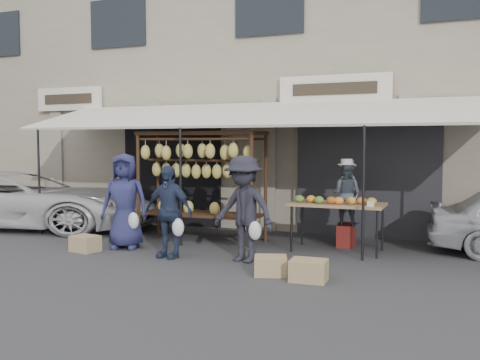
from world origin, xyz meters
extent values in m
plane|color=#2D2D30|center=(0.00, 0.00, 0.00)|extent=(90.00, 90.00, 0.00)
cube|color=#9E937C|center=(0.00, 6.50, 3.50)|extent=(24.00, 6.00, 7.00)
cube|color=#232328|center=(2.20, 3.46, 1.25)|extent=(3.00, 0.10, 2.50)
cube|color=black|center=(-2.50, 3.46, 1.25)|extent=(2.60, 0.10, 2.50)
cube|color=silver|center=(1.50, 3.40, 3.15)|extent=(2.40, 0.10, 0.60)
cube|color=silver|center=(-5.50, 3.40, 3.15)|extent=(2.00, 0.10, 0.60)
cube|color=beige|center=(0.00, 2.30, 2.60)|extent=(10.00, 2.34, 0.63)
cylinder|color=black|center=(-4.50, 1.15, 1.15)|extent=(0.05, 0.05, 2.30)
cylinder|color=black|center=(-1.00, 1.15, 1.15)|extent=(0.05, 0.05, 2.30)
cylinder|color=black|center=(2.50, 1.15, 1.15)|extent=(0.05, 0.05, 2.30)
cylinder|color=black|center=(-2.12, 1.39, 1.10)|extent=(0.07, 0.07, 2.20)
cylinder|color=black|center=(0.38, 1.39, 1.10)|extent=(0.07, 0.07, 2.20)
cylinder|color=black|center=(-2.12, 2.19, 1.10)|extent=(0.07, 0.07, 2.20)
cylinder|color=black|center=(0.38, 2.19, 1.10)|extent=(0.07, 0.07, 2.20)
cube|color=black|center=(-0.87, 1.79, 2.20)|extent=(2.60, 0.90, 0.07)
cylinder|color=black|center=(-0.87, 1.44, 2.08)|extent=(2.50, 0.05, 0.05)
cylinder|color=black|center=(-0.87, 2.14, 2.08)|extent=(2.50, 0.05, 0.05)
cylinder|color=black|center=(-0.87, 1.79, 1.65)|extent=(2.50, 0.05, 0.05)
cube|color=black|center=(-0.87, 1.79, 0.55)|extent=(2.50, 0.80, 0.05)
ellipsoid|color=#ECCE6B|center=(-1.97, 1.44, 1.81)|extent=(0.20, 0.18, 0.30)
ellipsoid|color=#ECCE6B|center=(-1.73, 1.59, 1.85)|extent=(0.20, 0.18, 0.30)
ellipsoid|color=#ECCE6B|center=(-1.48, 1.44, 1.80)|extent=(0.20, 0.18, 0.30)
ellipsoid|color=#ECCE6B|center=(-1.24, 1.59, 1.85)|extent=(0.20, 0.18, 0.30)
ellipsoid|color=#ECCE6B|center=(-0.99, 1.44, 1.84)|extent=(0.20, 0.18, 0.30)
ellipsoid|color=#ECCE6B|center=(-0.75, 1.59, 1.85)|extent=(0.20, 0.18, 0.30)
ellipsoid|color=#ECCE6B|center=(-0.50, 1.44, 1.84)|extent=(0.20, 0.18, 0.30)
ellipsoid|color=#ECCE6B|center=(-0.26, 1.59, 1.82)|extent=(0.20, 0.18, 0.30)
ellipsoid|color=#ECCE6B|center=(-0.02, 1.44, 1.86)|extent=(0.20, 0.18, 0.30)
ellipsoid|color=#ECCE6B|center=(0.23, 1.59, 1.81)|extent=(0.20, 0.18, 0.30)
ellipsoid|color=#ECCE6B|center=(-1.92, 1.79, 1.45)|extent=(0.20, 0.18, 0.30)
ellipsoid|color=#ECCE6B|center=(-1.69, 1.79, 1.44)|extent=(0.20, 0.18, 0.30)
ellipsoid|color=#ECCE6B|center=(-1.45, 1.79, 1.43)|extent=(0.20, 0.18, 0.30)
ellipsoid|color=#ECCE6B|center=(-1.22, 1.79, 1.44)|extent=(0.20, 0.18, 0.30)
ellipsoid|color=#ECCE6B|center=(-0.99, 1.79, 1.42)|extent=(0.20, 0.18, 0.30)
ellipsoid|color=#ECCE6B|center=(-0.75, 1.79, 1.43)|extent=(0.20, 0.18, 0.30)
ellipsoid|color=#ECCE6B|center=(-0.52, 1.79, 1.43)|extent=(0.20, 0.18, 0.30)
ellipsoid|color=#ECCE6B|center=(-0.29, 1.79, 1.45)|extent=(0.20, 0.18, 0.30)
ellipsoid|color=#ECCE6B|center=(-0.05, 1.79, 1.45)|extent=(0.20, 0.18, 0.30)
ellipsoid|color=#ECCE6B|center=(0.18, 1.79, 1.41)|extent=(0.20, 0.18, 0.30)
cube|color=#9C8054|center=(1.94, 1.76, 0.88)|extent=(1.70, 0.90, 0.05)
cylinder|color=black|center=(1.17, 1.39, 0.42)|extent=(0.04, 0.04, 0.85)
cylinder|color=black|center=(2.71, 1.39, 0.42)|extent=(0.04, 0.04, 0.85)
cylinder|color=black|center=(1.17, 2.13, 0.42)|extent=(0.04, 0.04, 0.85)
cylinder|color=black|center=(2.71, 2.13, 0.42)|extent=(0.04, 0.04, 0.85)
ellipsoid|color=#598C33|center=(1.27, 1.57, 0.97)|extent=(0.18, 0.14, 0.14)
ellipsoid|color=orange|center=(1.48, 1.61, 0.97)|extent=(0.18, 0.14, 0.14)
ellipsoid|color=#598C33|center=(1.65, 1.50, 0.97)|extent=(0.18, 0.14, 0.14)
ellipsoid|color=#B25919|center=(1.87, 1.52, 0.97)|extent=(0.18, 0.14, 0.14)
ellipsoid|color=orange|center=(2.01, 1.53, 0.97)|extent=(0.18, 0.14, 0.14)
ellipsoid|color=gold|center=(2.21, 1.61, 0.97)|extent=(0.18, 0.14, 0.14)
ellipsoid|color=orange|center=(2.40, 1.65, 0.97)|extent=(0.18, 0.14, 0.14)
ellipsoid|color=gold|center=(2.58, 1.61, 0.97)|extent=(0.18, 0.14, 0.14)
imported|color=#98989D|center=(1.98, 2.52, 1.01)|extent=(0.47, 0.36, 1.16)
imported|color=#434D5B|center=(2.01, 2.22, 1.03)|extent=(0.65, 0.55, 1.20)
imported|color=navy|center=(-1.86, 0.52, 0.90)|extent=(1.01, 0.79, 1.81)
imported|color=#28334F|center=(-0.70, 0.13, 0.81)|extent=(0.98, 0.47, 1.62)
imported|color=#22212B|center=(0.65, 0.31, 0.90)|extent=(1.28, 0.91, 1.79)
cube|color=maroon|center=(1.98, 2.52, 0.21)|extent=(0.35, 0.35, 0.42)
cube|color=maroon|center=(2.01, 2.22, 0.22)|extent=(0.32, 0.32, 0.43)
cube|color=tan|center=(1.38, -0.41, 0.15)|extent=(0.58, 0.51, 0.29)
cube|color=tan|center=(2.00, -0.53, 0.16)|extent=(0.54, 0.42, 0.31)
cube|color=tan|center=(-2.38, -0.01, 0.15)|extent=(0.55, 0.45, 0.29)
imported|color=silver|center=(-5.81, 1.66, 0.99)|extent=(5.09, 3.06, 1.98)
camera|label=1|loc=(3.95, -7.98, 2.01)|focal=40.00mm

